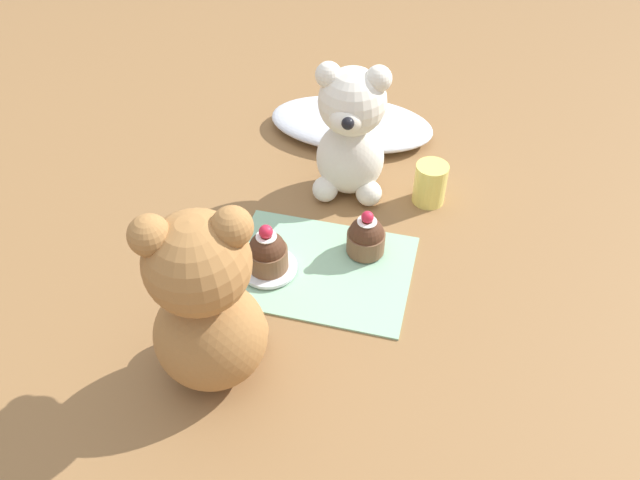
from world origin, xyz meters
name	(u,v)px	position (x,y,z in m)	size (l,w,h in m)	color
ground_plane	(320,269)	(0.00, 0.00, 0.00)	(4.00, 4.00, 0.00)	olive
knitted_placemat	(320,268)	(0.00, 0.00, 0.00)	(0.25, 0.19, 0.01)	#8EBC99
tulle_cloth	(351,123)	(-0.03, 0.34, 0.02)	(0.29, 0.17, 0.04)	silver
teddy_bear_cream	(351,133)	(0.00, 0.18, 0.11)	(0.11, 0.12, 0.21)	silver
teddy_bear_tan	(206,306)	(-0.08, -0.19, 0.12)	(0.16, 0.15, 0.25)	#A3703D
cupcake_near_cream_bear	(366,237)	(0.05, 0.05, 0.03)	(0.05, 0.05, 0.07)	brown
saucer_plate	(269,267)	(-0.07, -0.02, 0.01)	(0.08, 0.08, 0.01)	silver
cupcake_near_tan_bear	(267,252)	(-0.07, -0.02, 0.04)	(0.05, 0.05, 0.07)	brown
juice_glass	(430,184)	(0.13, 0.19, 0.03)	(0.05, 0.05, 0.07)	#EADB66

